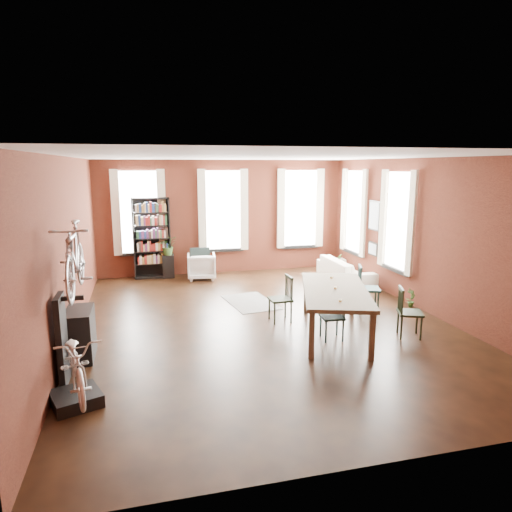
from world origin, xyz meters
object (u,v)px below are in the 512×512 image
object	(u,v)px
cream_sofa	(346,267)
console_table	(80,334)
dining_chair_a	(332,317)
dining_chair_b	(280,299)
dining_chair_d	(369,289)
bicycle_floor	(74,335)
dining_table	(335,311)
bike_trainer	(76,399)
white_armchair	(201,265)
dining_chair_c	(410,313)
plant_stand	(168,266)
bookshelf	(152,238)

from	to	relation	value
cream_sofa	console_table	bearing A→B (deg)	119.33
dining_chair_a	dining_chair_b	bearing A→B (deg)	-147.40
dining_chair_d	bicycle_floor	xyz separation A→B (m)	(-5.48, -2.60, 0.46)
dining_chair_b	console_table	world-z (taller)	dining_chair_b
dining_chair_a	console_table	distance (m)	4.23
dining_table	bike_trainer	xyz separation A→B (m)	(-4.28, -1.57, -0.34)
cream_sofa	bike_trainer	distance (m)	7.94
dining_chair_b	bicycle_floor	size ratio (longest dim) A/B	0.59
dining_table	bike_trainer	distance (m)	4.57
dining_chair_b	white_armchair	xyz separation A→B (m)	(-1.06, 3.84, -0.07)
dining_table	bike_trainer	size ratio (longest dim) A/B	4.32
dining_chair_c	bike_trainer	distance (m)	5.64
dining_table	white_armchair	distance (m)	5.06
dining_chair_b	plant_stand	xyz separation A→B (m)	(-1.93, 4.22, -0.14)
console_table	bike_trainer	bearing A→B (deg)	-86.12
bike_trainer	plant_stand	size ratio (longest dim) A/B	0.90
white_armchair	bike_trainer	xyz separation A→B (m)	(-2.45, -6.29, -0.30)
dining_chair_b	dining_chair_d	world-z (taller)	dining_chair_d
dining_chair_a	dining_chair_d	world-z (taller)	dining_chair_d
dining_chair_c	white_armchair	size ratio (longest dim) A/B	1.18
dining_chair_c	dining_chair_a	bearing A→B (deg)	101.88
dining_chair_c	console_table	world-z (taller)	dining_chair_c
console_table	dining_chair_b	bearing A→B (deg)	14.01
bike_trainer	bookshelf	bearing A→B (deg)	80.12
dining_chair_c	bookshelf	bearing A→B (deg)	58.75
white_armchair	plant_stand	distance (m)	0.95
dining_chair_c	cream_sofa	world-z (taller)	dining_chair_c
dining_chair_a	white_armchair	distance (m)	5.25
dining_chair_a	bike_trainer	bearing A→B (deg)	-67.91
dining_table	dining_chair_c	xyz separation A→B (m)	(1.25, -0.48, 0.03)
dining_table	dining_chair_d	xyz separation A→B (m)	(1.24, 1.06, 0.06)
cream_sofa	dining_chair_d	bearing A→B (deg)	165.85
plant_stand	dining_chair_b	bearing A→B (deg)	-65.47
dining_table	bookshelf	world-z (taller)	bookshelf
plant_stand	bike_trainer	bearing A→B (deg)	-103.32
cream_sofa	dining_table	bearing A→B (deg)	152.04
plant_stand	bookshelf	bearing A→B (deg)	169.62
bicycle_floor	cream_sofa	bearing A→B (deg)	26.83
dining_chair_b	bookshelf	xyz separation A→B (m)	(-2.33, 4.30, 0.65)
bicycle_floor	dining_chair_b	bearing A→B (deg)	22.26
bookshelf	plant_stand	xyz separation A→B (m)	(0.41, -0.07, -0.78)
bookshelf	plant_stand	bearing A→B (deg)	-10.38
console_table	bookshelf	bearing A→B (deg)	76.17
dining_chair_c	dining_chair_d	bearing A→B (deg)	21.63
dining_chair_a	white_armchair	bearing A→B (deg)	-157.05
dining_table	cream_sofa	bearing A→B (deg)	80.17
plant_stand	white_armchair	bearing A→B (deg)	-24.10
dining_chair_a	dining_chair_d	distance (m)	1.91
console_table	dining_table	bearing A→B (deg)	0.22
dining_chair_c	bike_trainer	bearing A→B (deg)	122.34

